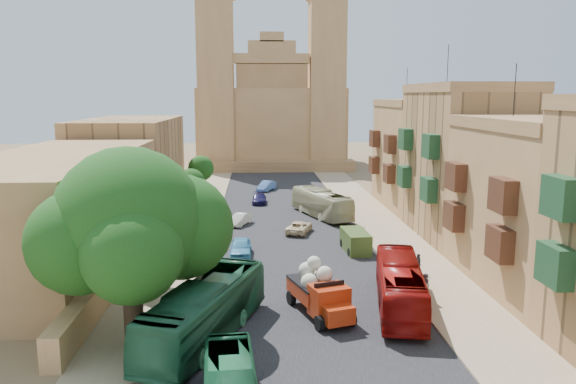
{
  "coord_description": "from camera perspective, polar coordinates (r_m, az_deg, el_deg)",
  "views": [
    {
      "loc": [
        -3.0,
        -24.59,
        12.7
      ],
      "look_at": [
        0.0,
        26.0,
        4.0
      ],
      "focal_mm": 35.0,
      "sensor_mm": 36.0,
      "label": 1
    }
  ],
  "objects": [
    {
      "name": "church",
      "position": [
        103.29,
        -1.74,
        7.97
      ],
      "size": [
        28.0,
        22.5,
        36.3
      ],
      "color": "#A5794A",
      "rests_on": "ground"
    },
    {
      "name": "sidewalk_west",
      "position": [
        56.42,
        -9.94,
        -3.41
      ],
      "size": [
        5.0,
        140.0,
        0.01
      ],
      "primitive_type": "cube",
      "color": "#9A8365",
      "rests_on": "ground"
    },
    {
      "name": "ground",
      "position": [
        27.84,
        3.32,
        -17.42
      ],
      "size": [
        260.0,
        260.0,
        0.0
      ],
      "primitive_type": "plane",
      "color": "brown"
    },
    {
      "name": "car_blue_a",
      "position": [
        45.3,
        -4.83,
        -5.63
      ],
      "size": [
        1.74,
        4.25,
        1.44
      ],
      "primitive_type": "imported",
      "rotation": [
        0.0,
        0.0,
        -0.01
      ],
      "color": "#4CA7D2",
      "rests_on": "ground"
    },
    {
      "name": "west_wall",
      "position": [
        47.09,
        -14.98,
        -5.11
      ],
      "size": [
        1.0,
        40.0,
        1.8
      ],
      "primitive_type": "cube",
      "color": "#A5794A",
      "rests_on": "ground"
    },
    {
      "name": "car_blue_b",
      "position": [
        76.11,
        -2.2,
        0.62
      ],
      "size": [
        2.84,
        4.14,
        1.29
      ],
      "primitive_type": "imported",
      "rotation": [
        0.0,
        0.0,
        -0.42
      ],
      "color": "#4F7CC9",
      "rests_on": "ground"
    },
    {
      "name": "pedestrian_a",
      "position": [
        36.48,
        13.72,
        -9.4
      ],
      "size": [
        0.75,
        0.57,
        1.83
      ],
      "primitive_type": "imported",
      "rotation": [
        0.0,
        0.0,
        3.36
      ],
      "color": "#27222A",
      "rests_on": "ground"
    },
    {
      "name": "kerb_west",
      "position": [
        56.18,
        -7.4,
        -3.34
      ],
      "size": [
        0.25,
        140.0,
        0.12
      ],
      "primitive_type": "cube",
      "color": "#9A8365",
      "rests_on": "ground"
    },
    {
      "name": "car_white_b",
      "position": [
        65.21,
        3.55,
        -0.89
      ],
      "size": [
        1.73,
        4.08,
        1.38
      ],
      "primitive_type": "imported",
      "rotation": [
        0.0,
        0.0,
        3.17
      ],
      "color": "silver",
      "rests_on": "ground"
    },
    {
      "name": "townhouse_d",
      "position": [
        66.67,
        13.17,
        3.86
      ],
      "size": [
        9.0,
        14.0,
        15.9
      ],
      "color": "#A5794A",
      "rests_on": "ground"
    },
    {
      "name": "olive_pickup",
      "position": [
        46.87,
        6.87,
        -5.0
      ],
      "size": [
        2.09,
        4.2,
        1.69
      ],
      "color": "#3D551F",
      "rests_on": "ground"
    },
    {
      "name": "sidewalk_east",
      "position": [
        57.42,
        9.28,
        -3.16
      ],
      "size": [
        5.0,
        140.0,
        0.01
      ],
      "primitive_type": "cube",
      "color": "#9A8365",
      "rests_on": "ground"
    },
    {
      "name": "bus_cream_east",
      "position": [
        59.66,
        3.41,
        -1.16
      ],
      "size": [
        5.76,
        10.52,
        2.87
      ],
      "primitive_type": "imported",
      "rotation": [
        0.0,
        0.0,
        3.49
      ],
      "color": "#BBB88F",
      "rests_on": "ground"
    },
    {
      "name": "car_dkblue",
      "position": [
        67.09,
        -2.94,
        -0.67
      ],
      "size": [
        1.75,
        4.09,
        1.18
      ],
      "primitive_type": "imported",
      "rotation": [
        0.0,
        0.0,
        -0.02
      ],
      "color": "#141243",
      "rests_on": "ground"
    },
    {
      "name": "street_tree_a",
      "position": [
        38.36,
        -13.85,
        -4.38
      ],
      "size": [
        3.43,
        3.43,
        5.27
      ],
      "color": "#3A291D",
      "rests_on": "ground"
    },
    {
      "name": "townhouse_b",
      "position": [
        40.93,
        24.25,
        -1.04
      ],
      "size": [
        9.0,
        14.0,
        14.9
      ],
      "color": "#A5794A",
      "rests_on": "ground"
    },
    {
      "name": "street_tree_c",
      "position": [
        61.71,
        -9.87,
        0.85
      ],
      "size": [
        3.23,
        3.23,
        4.96
      ],
      "color": "#3A291D",
      "rests_on": "ground"
    },
    {
      "name": "kerb_east",
      "position": [
        56.92,
        6.82,
        -3.16
      ],
      "size": [
        0.25,
        140.0,
        0.12
      ],
      "primitive_type": "cube",
      "color": "#9A8365",
      "rests_on": "ground"
    },
    {
      "name": "street_tree_d",
      "position": [
        73.51,
        -8.84,
        2.38
      ],
      "size": [
        3.33,
        3.33,
        5.12
      ],
      "color": "#3A291D",
      "rests_on": "ground"
    },
    {
      "name": "pedestrian_c",
      "position": [
        41.81,
        13.09,
        -7.12
      ],
      "size": [
        0.37,
        0.89,
        1.51
      ],
      "primitive_type": "imported",
      "rotation": [
        0.0,
        0.0,
        4.71
      ],
      "color": "#33353C",
      "rests_on": "ground"
    },
    {
      "name": "west_building_low",
      "position": [
        45.95,
        -22.39,
        -1.66
      ],
      "size": [
        10.0,
        28.0,
        8.4
      ],
      "primitive_type": "cube",
      "color": "olive",
      "rests_on": "ground"
    },
    {
      "name": "car_cream",
      "position": [
        52.68,
        1.15,
        -3.57
      ],
      "size": [
        3.05,
        4.48,
        1.14
      ],
      "primitive_type": "imported",
      "rotation": [
        0.0,
        0.0,
        2.83
      ],
      "color": "beige",
      "rests_on": "ground"
    },
    {
      "name": "street_tree_b",
      "position": [
        50.05,
        -11.37,
        -1.69
      ],
      "size": [
        2.87,
        2.87,
        4.41
      ],
      "color": "#3A291D",
      "rests_on": "ground"
    },
    {
      "name": "bus_red_east",
      "position": [
        34.79,
        11.28,
        -9.3
      ],
      "size": [
        4.33,
        10.75,
        2.92
      ],
      "primitive_type": "imported",
      "rotation": [
        0.0,
        0.0,
        2.96
      ],
      "color": "maroon",
      "rests_on": "ground"
    },
    {
      "name": "red_truck",
      "position": [
        33.31,
        3.25,
        -10.0
      ],
      "size": [
        3.72,
        6.01,
        3.32
      ],
      "color": "#B22C0D",
      "rests_on": "ground"
    },
    {
      "name": "bus_green_north",
      "position": [
        30.35,
        -8.4,
        -11.9
      ],
      "size": [
        6.38,
        11.46,
        3.13
      ],
      "primitive_type": "imported",
      "rotation": [
        0.0,
        0.0,
        -0.36
      ],
      "color": "#246340",
      "rests_on": "ground"
    },
    {
      "name": "west_building_mid",
      "position": [
        70.63,
        -15.66,
        3.12
      ],
      "size": [
        10.0,
        22.0,
        10.0
      ],
      "primitive_type": "cube",
      "color": "#AF814F",
      "rests_on": "ground"
    },
    {
      "name": "road_surface",
      "position": [
        56.13,
        -0.24,
        -3.33
      ],
      "size": [
        14.0,
        140.0,
        0.01
      ],
      "primitive_type": "cube",
      "color": "black",
      "rests_on": "ground"
    },
    {
      "name": "ficus_tree",
      "position": [
        30.05,
        -15.65,
        -3.44
      ],
      "size": [
        10.22,
        9.4,
        10.22
      ],
      "color": "#3A291D",
      "rests_on": "ground"
    },
    {
      "name": "car_white_a",
      "position": [
        56.0,
        -4.89,
        -2.8
      ],
      "size": [
        2.51,
        3.69,
        1.15
      ],
      "primitive_type": "imported",
      "rotation": [
        0.0,
        0.0,
        -0.41
      ],
      "color": "white",
      "rests_on": "ground"
    },
    {
      "name": "townhouse_c",
      "position": [
        53.4,
        17.44,
        3.07
      ],
      "size": [
        9.0,
        14.0,
        17.4
      ],
      "color": "#AF814F",
      "rests_on": "ground"
    }
  ]
}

